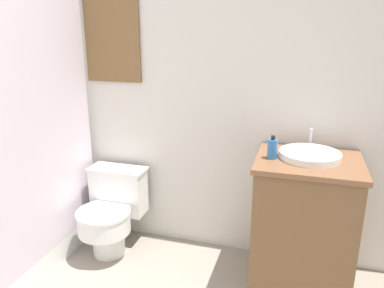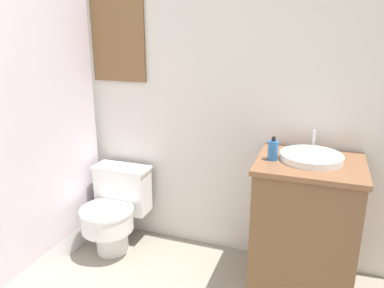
# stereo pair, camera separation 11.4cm
# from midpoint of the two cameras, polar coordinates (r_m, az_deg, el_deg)

# --- Properties ---
(wall_back) EXTENTS (3.48, 0.07, 2.50)m
(wall_back) POSITION_cam_midpoint_polar(r_m,az_deg,el_deg) (2.67, -3.70, 9.81)
(wall_back) COLOR silver
(wall_back) RESTS_ON ground_plane
(shower_area) EXTENTS (0.56, 1.35, 1.98)m
(shower_area) POSITION_cam_midpoint_polar(r_m,az_deg,el_deg) (2.88, -26.68, -11.68)
(shower_area) COLOR white
(shower_area) RESTS_ON ground_plane
(toilet) EXTENTS (0.43, 0.53, 0.60)m
(toilet) POSITION_cam_midpoint_polar(r_m,az_deg,el_deg) (2.87, -13.28, -9.85)
(toilet) COLOR white
(toilet) RESTS_ON ground_plane
(vanity) EXTENTS (0.61, 0.55, 0.86)m
(vanity) POSITION_cam_midpoint_polar(r_m,az_deg,el_deg) (2.46, 15.27, -11.70)
(vanity) COLOR brown
(vanity) RESTS_ON ground_plane
(sink) EXTENTS (0.36, 0.39, 0.13)m
(sink) POSITION_cam_midpoint_polar(r_m,az_deg,el_deg) (2.31, 16.16, -1.60)
(sink) COLOR white
(sink) RESTS_ON vanity
(soap_bottle) EXTENTS (0.06, 0.06, 0.14)m
(soap_bottle) POSITION_cam_midpoint_polar(r_m,az_deg,el_deg) (2.24, 10.73, -0.72)
(soap_bottle) COLOR #2D6BB2
(soap_bottle) RESTS_ON vanity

